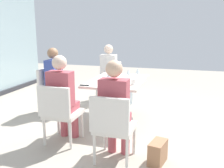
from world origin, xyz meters
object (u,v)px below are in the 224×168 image
object	(u,v)px
handbag_0	(158,152)
wine_glass_4	(110,70)
chair_near_window	(52,88)
coffee_cup	(133,82)
person_far_left	(63,95)
person_side_end	(115,106)
chair_side_end	(113,125)
person_near_window	(57,78)
wine_glass_1	(109,74)
wine_glass_3	(128,72)
dining_table_main	(117,90)
wine_glass_2	(138,71)
wine_glass_0	(113,76)
handbag_1	(125,99)
cell_phone_on_table	(85,85)
person_far_right	(108,70)
chair_far_left	(60,111)
chair_far_right	(109,79)

from	to	relation	value
handbag_0	wine_glass_4	bearing A→B (deg)	48.11
chair_near_window	coffee_cup	world-z (taller)	chair_near_window
chair_near_window	person_far_left	distance (m)	1.33
person_side_end	chair_side_end	bearing A→B (deg)	180.00
person_near_window	wine_glass_1	distance (m)	1.12
person_far_left	wine_glass_3	distance (m)	1.35
handbag_0	wine_glass_3	bearing A→B (deg)	39.21
dining_table_main	wine_glass_2	distance (m)	0.50
wine_glass_0	handbag_1	size ratio (longest dim) A/B	0.62
dining_table_main	wine_glass_0	xyz separation A→B (m)	(-0.33, -0.02, 0.31)
coffee_cup	handbag_0	distance (m)	1.29
person_near_window	cell_phone_on_table	size ratio (longest dim) A/B	8.75
dining_table_main	wine_glass_4	size ratio (longest dim) A/B	6.97
chair_side_end	person_side_end	world-z (taller)	person_side_end
wine_glass_3	wine_glass_1	bearing A→B (deg)	140.56
chair_side_end	person_far_right	size ratio (longest dim) A/B	0.69
person_side_end	cell_phone_on_table	size ratio (longest dim) A/B	8.75
handbag_1	wine_glass_2	bearing A→B (deg)	-125.01
chair_far_left	handbag_1	distance (m)	2.13
person_near_window	person_side_end	bearing A→B (deg)	-131.47
cell_phone_on_table	chair_far_left	bearing A→B (deg)	158.21
wine_glass_0	wine_glass_2	world-z (taller)	same
person_near_window	wine_glass_4	xyz separation A→B (m)	(0.21, -0.97, 0.16)
chair_far_left	wine_glass_1	bearing A→B (deg)	-23.72
chair_far_right	wine_glass_0	bearing A→B (deg)	-160.54
chair_near_window	wine_glass_1	world-z (taller)	wine_glass_1
dining_table_main	chair_near_window	xyz separation A→B (m)	(0.00, 1.29, -0.06)
wine_glass_0	coffee_cup	xyz separation A→B (m)	(0.02, -0.32, -0.09)
chair_far_right	coffee_cup	xyz separation A→B (m)	(-1.48, -0.85, 0.28)
dining_table_main	person_far_right	world-z (taller)	person_far_right
person_near_window	handbag_1	bearing A→B (deg)	-51.69
chair_far_right	handbag_1	xyz separation A→B (m)	(-0.29, -0.44, -0.36)
chair_near_window	coffee_cup	size ratio (longest dim) A/B	9.67
wine_glass_4	handbag_1	bearing A→B (deg)	-12.16
chair_near_window	wine_glass_3	distance (m)	1.51
wine_glass_0	person_far_left	bearing A→B (deg)	144.16
coffee_cup	wine_glass_2	bearing A→B (deg)	3.38
chair_near_window	wine_glass_1	distance (m)	1.27
person_far_left	person_side_end	bearing A→B (deg)	-108.53
chair_side_end	wine_glass_0	distance (m)	1.23
wine_glass_1	handbag_1	bearing A→B (deg)	-1.52
dining_table_main	wine_glass_3	size ratio (longest dim) A/B	6.97
chair_far_left	wine_glass_0	bearing A→B (deg)	-32.15
cell_phone_on_table	handbag_0	bearing A→B (deg)	-130.30
person_far_right	wine_glass_2	world-z (taller)	person_far_right
wine_glass_0	cell_phone_on_table	xyz separation A→B (m)	(-0.24, 0.40, -0.13)
chair_near_window	person_far_left	world-z (taller)	person_far_left
handbag_1	wine_glass_3	bearing A→B (deg)	-138.46
coffee_cup	person_far_left	bearing A→B (deg)	131.42
chair_side_end	wine_glass_1	bearing A→B (deg)	19.45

